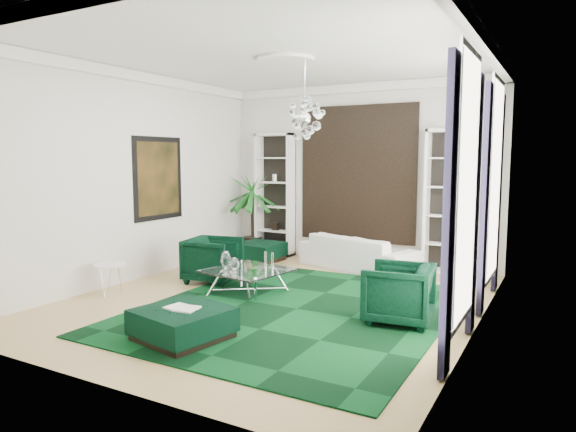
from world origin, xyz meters
The scene contains 30 objects.
floor centered at (0.00, 0.00, -0.01)m, with size 6.00×7.00×0.02m, color tan.
ceiling centered at (0.00, 0.00, 3.81)m, with size 6.00×7.00×0.02m, color white.
wall_back centered at (0.00, 3.51, 1.90)m, with size 6.00×0.02×3.80m, color silver.
wall_front centered at (0.00, -3.51, 1.90)m, with size 6.00×0.02×3.80m, color silver.
wall_left centered at (-3.01, 0.00, 1.90)m, with size 0.02×7.00×3.80m, color silver.
wall_right centered at (3.01, 0.00, 1.90)m, with size 0.02×7.00×3.80m, color silver.
crown_molding centered at (0.00, 0.00, 3.70)m, with size 6.00×7.00×0.18m, color white, non-canonical shape.
ceiling_medallion centered at (0.00, 0.30, 3.77)m, with size 0.90×0.90×0.05m, color white.
tapestry centered at (0.00, 3.46, 1.90)m, with size 2.50×0.06×2.80m, color black.
shelving_left centered at (-1.95, 3.31, 1.40)m, with size 0.90×0.38×2.80m, color white, non-canonical shape.
shelving_right centered at (1.95, 3.31, 1.40)m, with size 0.90×0.38×2.80m, color white, non-canonical shape.
painting centered at (-2.97, 0.60, 1.85)m, with size 0.04×1.30×1.60m, color black.
window_near centered at (2.99, -0.90, 1.90)m, with size 0.03×1.10×2.90m, color white.
curtain_near_a centered at (2.96, -1.68, 1.65)m, with size 0.07×0.30×3.25m, color black.
curtain_near_b centered at (2.96, -0.12, 1.65)m, with size 0.07×0.30×3.25m, color black.
window_far centered at (2.99, 1.50, 1.90)m, with size 0.03×1.10×2.90m, color white.
curtain_far_a centered at (2.96, 0.72, 1.65)m, with size 0.07×0.30×3.25m, color black.
curtain_far_b centered at (2.96, 2.28, 1.65)m, with size 0.07×0.30×3.25m, color black.
rug centered at (0.54, -0.33, 0.01)m, with size 4.20×5.00×0.02m, color black.
sofa centered at (0.33, 2.71, 0.35)m, with size 2.39×0.94×0.70m, color white.
armchair_left centered at (-1.61, 0.48, 0.41)m, with size 0.87×0.89×0.81m, color black.
armchair_right centered at (2.02, -0.17, 0.41)m, with size 0.87×0.89×0.81m, color black.
coffee_table centered at (-0.59, 0.08, 0.21)m, with size 1.20×1.20×0.41m, color white, non-canonical shape.
ottoman_side centered at (-1.87, 2.50, 0.20)m, with size 0.90×0.90×0.40m, color black.
ottoman_front centered at (-0.11, -2.12, 0.20)m, with size 1.00×1.00×0.40m, color black.
book centered at (-0.11, -2.12, 0.42)m, with size 0.42×0.28×0.03m, color white.
side_table centered at (-2.55, -1.05, 0.25)m, with size 0.52×0.52×0.50m, color white.
palm centered at (-2.47, 3.15, 1.20)m, with size 1.50×1.50×2.40m, color #1B6621, non-canonical shape.
chandelier centered at (0.29, 0.39, 2.85)m, with size 0.80×0.80×0.72m, color white, non-canonical shape.
table_plant centered at (-0.29, -0.17, 0.53)m, with size 0.13×0.11×0.24m, color #1B6621.
Camera 1 is at (3.99, -6.88, 2.25)m, focal length 32.00 mm.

